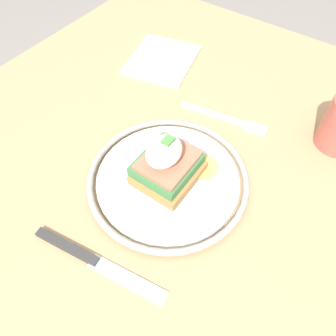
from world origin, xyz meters
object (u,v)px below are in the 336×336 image
at_px(fork, 228,119).
at_px(knife, 88,258).
at_px(napkin, 162,60).
at_px(sandwich, 167,164).
at_px(plate, 168,179).

xyz_separation_m(fork, knife, (0.32, -0.02, 0.00)).
xyz_separation_m(knife, napkin, (-0.39, -0.17, 0.00)).
bearing_deg(sandwich, fork, 176.52).
height_order(plate, knife, plate).
bearing_deg(napkin, sandwich, 37.38).
bearing_deg(plate, sandwich, -97.75).
height_order(plate, sandwich, sandwich).
height_order(fork, knife, knife).
bearing_deg(plate, napkin, -142.45).
distance_m(sandwich, napkin, 0.30).
bearing_deg(fork, sandwich, -3.48).
distance_m(sandwich, knife, 0.16).
relative_size(plate, sandwich, 2.17).
bearing_deg(knife, plate, 174.63).
bearing_deg(plate, fork, 176.94).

